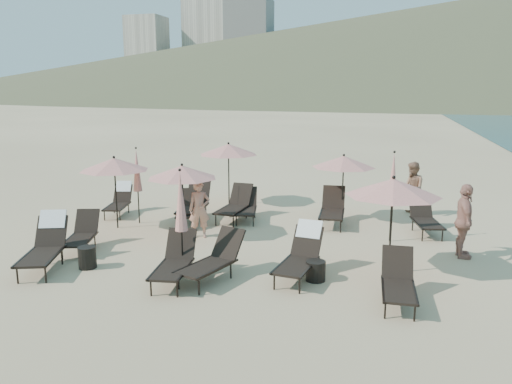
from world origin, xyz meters
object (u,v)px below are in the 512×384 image
(umbrella_open_4, at_px, (344,162))
(umbrella_closed_1, at_px, (393,179))
(umbrella_open_0, at_px, (114,164))
(side_table_0, at_px, (87,257))
(umbrella_open_3, at_px, (228,149))
(lounger_0, at_px, (45,244))
(umbrella_open_2, at_px, (393,187))
(lounger_2, at_px, (175,261))
(lounger_7, at_px, (194,203))
(lounger_3, at_px, (213,259))
(umbrella_closed_0, at_px, (181,202))
(lounger_1, at_px, (82,234))
(beachgoer_a, at_px, (199,209))
(lounger_8, at_px, (189,208))
(umbrella_open_1, at_px, (182,172))
(lounger_6, at_px, (119,200))
(lounger_10, at_px, (332,208))
(lounger_4, at_px, (301,253))
(umbrella_closed_2, at_px, (137,171))
(lounger_9, at_px, (246,206))
(lounger_12, at_px, (235,205))
(side_table_1, at_px, (316,271))
(beachgoer_c, at_px, (464,221))
(beachgoer_b, at_px, (412,189))
(lounger_5, at_px, (398,281))

(umbrella_open_4, height_order, umbrella_closed_1, umbrella_closed_1)
(umbrella_open_0, xyz_separation_m, umbrella_closed_1, (7.50, 0.71, -0.18))
(umbrella_closed_1, distance_m, side_table_0, 7.60)
(umbrella_open_3, height_order, umbrella_closed_1, umbrella_closed_1)
(lounger_0, height_order, umbrella_open_2, umbrella_open_2)
(lounger_2, xyz_separation_m, umbrella_open_0, (-3.26, 3.31, 1.39))
(lounger_7, relative_size, umbrella_open_0, 0.92)
(lounger_3, height_order, umbrella_closed_0, umbrella_closed_0)
(lounger_1, height_order, beachgoer_a, beachgoer_a)
(lounger_3, xyz_separation_m, umbrella_open_3, (-1.85, 6.66, 1.44))
(umbrella_open_2, distance_m, umbrella_open_4, 4.43)
(umbrella_open_3, bearing_deg, umbrella_closed_1, -28.81)
(lounger_0, xyz_separation_m, lounger_7, (1.58, 4.78, -0.05))
(umbrella_closed_1, bearing_deg, lounger_1, -159.59)
(umbrella_open_3, bearing_deg, lounger_8, -99.34)
(lounger_8, xyz_separation_m, umbrella_open_1, (0.46, -1.45, 1.34))
(lounger_6, xyz_separation_m, lounger_10, (6.62, 0.54, 0.02))
(lounger_4, relative_size, umbrella_open_0, 0.86)
(lounger_0, relative_size, lounger_2, 1.13)
(lounger_7, height_order, umbrella_closed_0, umbrella_closed_0)
(umbrella_closed_1, bearing_deg, umbrella_closed_2, -179.35)
(lounger_9, bearing_deg, lounger_6, 172.62)
(lounger_12, height_order, umbrella_open_0, umbrella_open_0)
(umbrella_closed_1, distance_m, side_table_1, 3.80)
(beachgoer_c, bearing_deg, umbrella_open_2, 128.39)
(lounger_10, xyz_separation_m, beachgoer_b, (2.25, 1.73, 0.37))
(lounger_4, bearing_deg, lounger_8, 146.52)
(umbrella_closed_2, xyz_separation_m, beachgoer_b, (7.76, 3.09, -0.73))
(side_table_0, bearing_deg, umbrella_open_2, 12.30)
(lounger_0, xyz_separation_m, umbrella_closed_0, (3.11, 0.35, 1.05))
(lounger_8, relative_size, lounger_10, 0.93)
(side_table_1, bearing_deg, umbrella_open_0, 157.59)
(lounger_8, bearing_deg, umbrella_open_1, -88.61)
(lounger_7, xyz_separation_m, lounger_8, (-0.03, -0.38, -0.07))
(umbrella_open_3, bearing_deg, lounger_9, -57.90)
(lounger_1, distance_m, lounger_12, 4.64)
(umbrella_open_3, relative_size, umbrella_open_4, 1.06)
(lounger_5, xyz_separation_m, umbrella_closed_0, (-4.40, 0.25, 1.18))
(lounger_9, distance_m, lounger_12, 0.35)
(umbrella_open_4, bearing_deg, side_table_0, -131.90)
(umbrella_open_2, bearing_deg, lounger_0, -167.67)
(lounger_9, xyz_separation_m, beachgoer_b, (4.82, 1.90, 0.42))
(lounger_1, xyz_separation_m, umbrella_open_4, (5.88, 4.52, 1.37))
(umbrella_open_1, relative_size, umbrella_closed_1, 0.84)
(lounger_8, bearing_deg, umbrella_closed_1, -20.23)
(lounger_7, xyz_separation_m, umbrella_closed_0, (1.53, -4.43, 1.11))
(umbrella_open_2, relative_size, umbrella_closed_2, 0.95)
(lounger_3, bearing_deg, umbrella_open_3, 123.77)
(side_table_0, bearing_deg, umbrella_open_4, 48.10)
(lounger_5, xyz_separation_m, umbrella_open_4, (-1.59, 5.70, 1.36))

